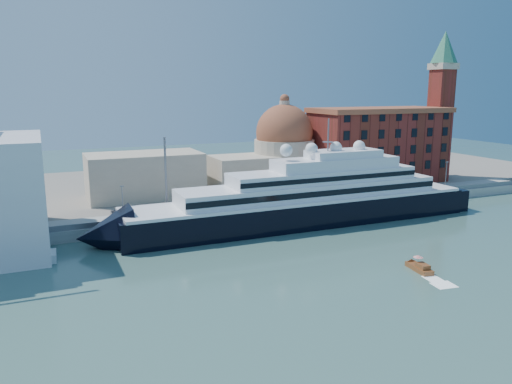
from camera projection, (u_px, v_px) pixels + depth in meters
name	position (u px, v px, depth m)	size (l,w,h in m)	color
ground	(317.00, 260.00, 91.78)	(400.00, 400.00, 0.00)	#355D57
quay	(247.00, 212.00, 122.09)	(180.00, 10.00, 2.50)	gray
land	(198.00, 184.00, 158.99)	(260.00, 72.00, 2.00)	slate
quay_fence	(254.00, 209.00, 117.67)	(180.00, 0.10, 1.20)	slate
superyacht	(292.00, 205.00, 114.06)	(94.93, 13.16, 28.37)	black
service_barge	(17.00, 260.00, 89.23)	(13.91, 5.12, 3.09)	white
water_taxi	(420.00, 267.00, 85.99)	(2.67, 6.05, 2.78)	brown
warehouse	(378.00, 145.00, 155.97)	(43.00, 19.00, 23.25)	maroon
campanile	(441.00, 96.00, 162.29)	(8.40, 8.40, 47.00)	maroon
church	(236.00, 159.00, 143.94)	(66.00, 18.00, 25.50)	beige
lamp_posts	(199.00, 183.00, 113.87)	(120.80, 2.40, 18.00)	slate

